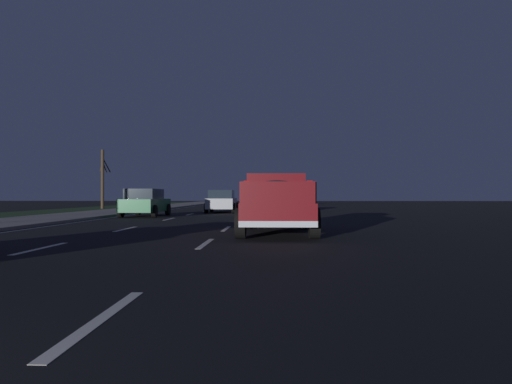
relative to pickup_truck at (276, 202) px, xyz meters
name	(u,v)px	position (x,y,z in m)	size (l,w,h in m)	color
ground	(217,215)	(13.73, 3.50, -0.98)	(144.00, 144.00, 0.00)	black
sidewalk_shoulder	(96,214)	(13.73, 10.95, -0.92)	(108.00, 4.00, 0.12)	gray
grass_verge	(16,214)	(13.73, 15.95, -0.98)	(108.00, 6.00, 0.01)	#1E3819
lane_markings	(179,213)	(17.19, 6.52, -0.98)	(109.20, 7.04, 0.01)	silver
pickup_truck	(276,202)	(0.00, 0.00, 0.00)	(5.44, 2.31, 1.87)	maroon
sedan_red	(274,201)	(18.96, -0.03, -0.20)	(4.41, 2.03, 1.54)	maroon
sedan_silver	(222,201)	(17.48, 3.60, -0.20)	(4.42, 2.05, 1.54)	#B2B5BA
sedan_green	(145,202)	(11.34, 7.24, -0.20)	(4.43, 2.07, 1.54)	#14592D
bare_tree_far	(103,178)	(26.44, 15.26, 1.76)	(1.09, 0.87, 5.26)	#423323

